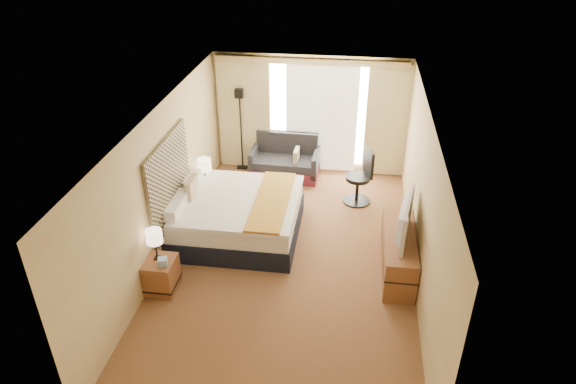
# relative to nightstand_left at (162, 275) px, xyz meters

# --- Properties ---
(floor) EXTENTS (4.20, 7.00, 0.02)m
(floor) POSITION_rel_nightstand_left_xyz_m (1.87, 1.05, -0.28)
(floor) COLOR #5B201A
(floor) RESTS_ON ground
(ceiling) EXTENTS (4.20, 7.00, 0.02)m
(ceiling) POSITION_rel_nightstand_left_xyz_m (1.87, 1.05, 2.33)
(ceiling) COLOR silver
(ceiling) RESTS_ON wall_back
(wall_back) EXTENTS (4.20, 0.02, 2.60)m
(wall_back) POSITION_rel_nightstand_left_xyz_m (1.87, 4.55, 1.02)
(wall_back) COLOR #E1C889
(wall_back) RESTS_ON ground
(wall_front) EXTENTS (4.20, 0.02, 2.60)m
(wall_front) POSITION_rel_nightstand_left_xyz_m (1.87, -2.45, 1.02)
(wall_front) COLOR #E1C889
(wall_front) RESTS_ON ground
(wall_left) EXTENTS (0.02, 7.00, 2.60)m
(wall_left) POSITION_rel_nightstand_left_xyz_m (-0.23, 1.05, 1.02)
(wall_left) COLOR #E1C889
(wall_left) RESTS_ON ground
(wall_right) EXTENTS (0.02, 7.00, 2.60)m
(wall_right) POSITION_rel_nightstand_left_xyz_m (3.97, 1.05, 1.02)
(wall_right) COLOR #E1C889
(wall_right) RESTS_ON ground
(headboard) EXTENTS (0.06, 1.85, 1.50)m
(headboard) POSITION_rel_nightstand_left_xyz_m (-0.19, 1.25, 1.01)
(headboard) COLOR black
(headboard) RESTS_ON wall_left
(nightstand_left) EXTENTS (0.45, 0.52, 0.55)m
(nightstand_left) POSITION_rel_nightstand_left_xyz_m (0.00, 0.00, 0.00)
(nightstand_left) COLOR brown
(nightstand_left) RESTS_ON floor
(nightstand_right) EXTENTS (0.45, 0.52, 0.55)m
(nightstand_right) POSITION_rel_nightstand_left_xyz_m (0.00, 2.50, 0.00)
(nightstand_right) COLOR brown
(nightstand_right) RESTS_ON floor
(media_dresser) EXTENTS (0.50, 1.80, 0.70)m
(media_dresser) POSITION_rel_nightstand_left_xyz_m (3.70, 1.05, 0.07)
(media_dresser) COLOR brown
(media_dresser) RESTS_ON floor
(window) EXTENTS (2.30, 0.02, 2.30)m
(window) POSITION_rel_nightstand_left_xyz_m (2.12, 4.52, 1.04)
(window) COLOR white
(window) RESTS_ON wall_back
(curtains) EXTENTS (4.12, 0.19, 2.56)m
(curtains) POSITION_rel_nightstand_left_xyz_m (1.87, 4.44, 1.13)
(curtains) COLOR beige
(curtains) RESTS_ON floor
(bed) EXTENTS (2.26, 2.07, 1.10)m
(bed) POSITION_rel_nightstand_left_xyz_m (0.81, 1.66, 0.13)
(bed) COLOR black
(bed) RESTS_ON floor
(loveseat) EXTENTS (1.52, 0.85, 0.93)m
(loveseat) POSITION_rel_nightstand_left_xyz_m (1.38, 4.09, 0.03)
(loveseat) COLOR #5A1925
(loveseat) RESTS_ON floor
(floor_lamp) EXTENTS (0.24, 0.24, 1.88)m
(floor_lamp) POSITION_rel_nightstand_left_xyz_m (0.34, 4.35, 1.05)
(floor_lamp) COLOR black
(floor_lamp) RESTS_ON floor
(desk_chair) EXTENTS (0.57, 0.56, 1.15)m
(desk_chair) POSITION_rel_nightstand_left_xyz_m (3.05, 3.17, 0.24)
(desk_chair) COLOR black
(desk_chair) RESTS_ON floor
(lamp_left) EXTENTS (0.25, 0.25, 0.53)m
(lamp_left) POSITION_rel_nightstand_left_xyz_m (-0.04, 0.04, 0.69)
(lamp_left) COLOR black
(lamp_left) RESTS_ON nightstand_left
(lamp_right) EXTENTS (0.27, 0.27, 0.57)m
(lamp_right) POSITION_rel_nightstand_left_xyz_m (0.05, 2.43, 0.71)
(lamp_right) COLOR black
(lamp_right) RESTS_ON nightstand_right
(tissue_box) EXTENTS (0.17, 0.17, 0.12)m
(tissue_box) POSITION_rel_nightstand_left_xyz_m (0.09, -0.09, 0.34)
(tissue_box) COLOR #87B1D1
(tissue_box) RESTS_ON nightstand_left
(telephone) EXTENTS (0.20, 0.16, 0.07)m
(telephone) POSITION_rel_nightstand_left_xyz_m (0.04, 2.47, 0.31)
(telephone) COLOR black
(telephone) RESTS_ON nightstand_right
(television) EXTENTS (0.35, 1.16, 0.66)m
(television) POSITION_rel_nightstand_left_xyz_m (3.65, 0.97, 0.76)
(television) COLOR black
(television) RESTS_ON media_dresser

